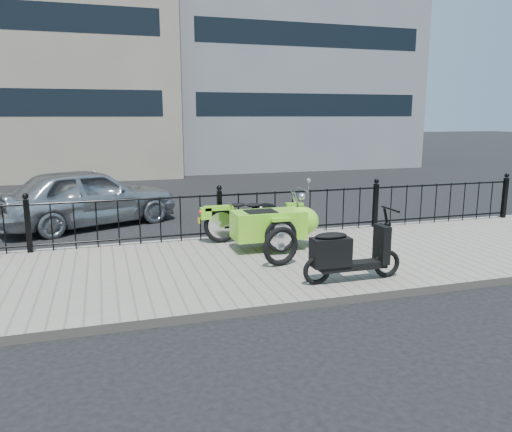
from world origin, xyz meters
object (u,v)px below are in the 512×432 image
object	(u,v)px
spare_tire	(281,246)
sedan_car	(88,197)
scooter	(346,254)
motorcycle_sidecar	(275,222)

from	to	relation	value
spare_tire	sedan_car	xyz separation A→B (m)	(-3.06, 4.67, 0.24)
scooter	sedan_car	world-z (taller)	sedan_car
scooter	sedan_car	distance (m)	6.80
motorcycle_sidecar	scooter	world-z (taller)	scooter
motorcycle_sidecar	scooter	bearing A→B (deg)	-80.90
sedan_car	spare_tire	bearing A→B (deg)	-169.88
scooter	spare_tire	bearing A→B (deg)	122.61
scooter	spare_tire	xyz separation A→B (m)	(-0.65, 1.02, -0.09)
sedan_car	scooter	bearing A→B (deg)	-169.98
motorcycle_sidecar	scooter	distance (m)	2.20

